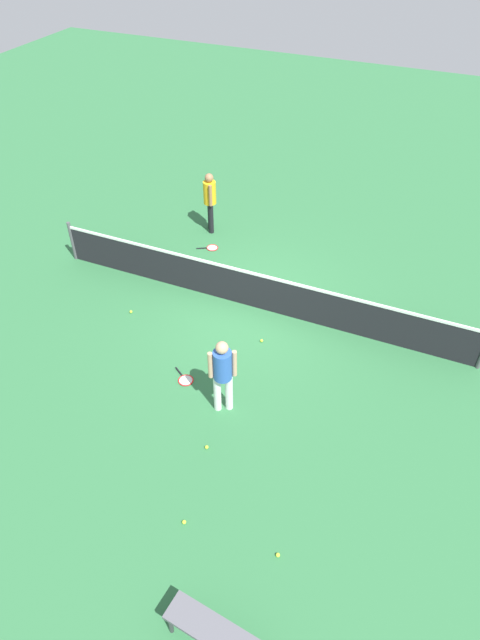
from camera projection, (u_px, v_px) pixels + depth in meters
ground_plane at (253, 306)px, 12.87m from camera, size 40.00×40.00×0.00m
court_net at (254, 289)px, 12.54m from camera, size 10.09×0.09×1.07m
player_near_side at (223, 371)px, 9.89m from camera, size 0.50×0.46×1.70m
player_far_side at (210, 198)px, 14.77m from camera, size 0.47×0.49×1.70m
tennis_racket_near_player at (185, 379)px, 11.09m from camera, size 0.58×0.46×0.03m
tennis_racket_far_player at (211, 248)px, 14.73m from camera, size 0.59×0.43×0.03m
tennis_ball_near_player at (262, 341)px, 11.93m from camera, size 0.07×0.07×0.07m
tennis_ball_by_net at (131, 312)px, 12.67m from camera, size 0.07×0.07×0.07m
tennis_ball_midcourt at (278, 555)px, 8.32m from camera, size 0.07×0.07×0.07m
tennis_ball_baseline at (184, 522)px, 8.72m from camera, size 0.07×0.07×0.07m
tennis_ball_stray_left at (207, 447)px, 9.81m from camera, size 0.07×0.07×0.07m
courtside_bench at (219, 635)px, 7.12m from camera, size 1.53×0.56×0.48m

